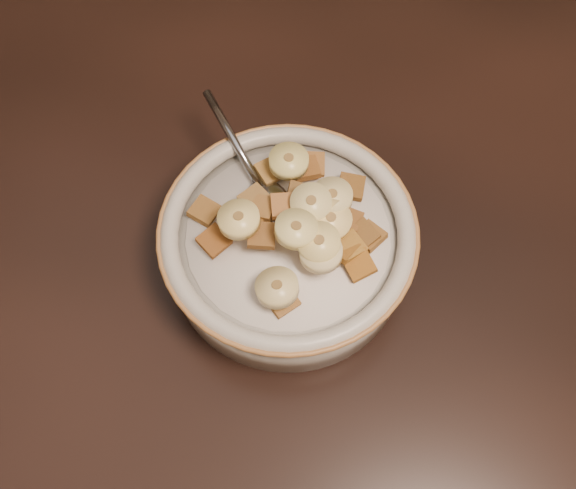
# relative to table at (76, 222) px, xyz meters

# --- Properties ---
(floor) EXTENTS (4.00, 4.50, 0.10)m
(floor) POSITION_rel_table_xyz_m (0.00, 0.00, -0.78)
(floor) COLOR #422816
(floor) RESTS_ON ground
(table) EXTENTS (1.41, 0.92, 0.04)m
(table) POSITION_rel_table_xyz_m (0.00, 0.00, 0.00)
(table) COLOR black
(table) RESTS_ON floor
(cereal_bowl) EXTENTS (0.19, 0.19, 0.05)m
(cereal_bowl) POSITION_rel_table_xyz_m (0.20, -0.02, 0.04)
(cereal_bowl) COLOR beige
(cereal_bowl) RESTS_ON table
(milk) EXTENTS (0.16, 0.16, 0.00)m
(milk) POSITION_rel_table_xyz_m (0.20, -0.02, 0.07)
(milk) COLOR silver
(milk) RESTS_ON cereal_bowl
(spoon) EXTENTS (0.05, 0.06, 0.01)m
(spoon) POSITION_rel_table_xyz_m (0.18, 0.00, 0.07)
(spoon) COLOR gray
(spoon) RESTS_ON cereal_bowl
(cereal_square_0) EXTENTS (0.02, 0.02, 0.01)m
(cereal_square_0) POSITION_rel_table_xyz_m (0.18, -0.03, 0.09)
(cereal_square_0) COLOR brown
(cereal_square_0) RESTS_ON milk
(cereal_square_1) EXTENTS (0.03, 0.03, 0.01)m
(cereal_square_1) POSITION_rel_table_xyz_m (0.20, -0.08, 0.07)
(cereal_square_1) COLOR olive
(cereal_square_1) RESTS_ON milk
(cereal_square_2) EXTENTS (0.02, 0.02, 0.01)m
(cereal_square_2) POSITION_rel_table_xyz_m (0.21, 0.04, 0.07)
(cereal_square_2) COLOR brown
(cereal_square_2) RESTS_ON milk
(cereal_square_3) EXTENTS (0.03, 0.03, 0.01)m
(cereal_square_3) POSITION_rel_table_xyz_m (0.26, -0.01, 0.07)
(cereal_square_3) COLOR brown
(cereal_square_3) RESTS_ON milk
(cereal_square_4) EXTENTS (0.03, 0.03, 0.01)m
(cereal_square_4) POSITION_rel_table_xyz_m (0.17, -0.00, 0.08)
(cereal_square_4) COLOR olive
(cereal_square_4) RESTS_ON milk
(cereal_square_5) EXTENTS (0.03, 0.03, 0.01)m
(cereal_square_5) POSITION_rel_table_xyz_m (0.13, -0.01, 0.07)
(cereal_square_5) COLOR olive
(cereal_square_5) RESTS_ON milk
(cereal_square_6) EXTENTS (0.02, 0.02, 0.01)m
(cereal_square_6) POSITION_rel_table_xyz_m (0.24, 0.03, 0.07)
(cereal_square_6) COLOR brown
(cereal_square_6) RESTS_ON milk
(cereal_square_7) EXTENTS (0.02, 0.02, 0.01)m
(cereal_square_7) POSITION_rel_table_xyz_m (0.19, -0.01, 0.09)
(cereal_square_7) COLOR #9D5B29
(cereal_square_7) RESTS_ON milk
(cereal_square_8) EXTENTS (0.03, 0.03, 0.01)m
(cereal_square_8) POSITION_rel_table_xyz_m (0.25, -0.04, 0.07)
(cereal_square_8) COLOR #9B601E
(cereal_square_8) RESTS_ON milk
(cereal_square_9) EXTENTS (0.03, 0.03, 0.01)m
(cereal_square_9) POSITION_rel_table_xyz_m (0.24, -0.03, 0.08)
(cereal_square_9) COLOR brown
(cereal_square_9) RESTS_ON milk
(cereal_square_10) EXTENTS (0.03, 0.03, 0.01)m
(cereal_square_10) POSITION_rel_table_xyz_m (0.25, -0.02, 0.07)
(cereal_square_10) COLOR brown
(cereal_square_10) RESTS_ON milk
(cereal_square_11) EXTENTS (0.02, 0.02, 0.01)m
(cereal_square_11) POSITION_rel_table_xyz_m (0.22, -0.04, 0.08)
(cereal_square_11) COLOR brown
(cereal_square_11) RESTS_ON milk
(cereal_square_12) EXTENTS (0.03, 0.03, 0.01)m
(cereal_square_12) POSITION_rel_table_xyz_m (0.20, 0.04, 0.07)
(cereal_square_12) COLOR brown
(cereal_square_12) RESTS_ON milk
(cereal_square_13) EXTENTS (0.03, 0.03, 0.01)m
(cereal_square_13) POSITION_rel_table_xyz_m (0.24, -0.03, 0.08)
(cereal_square_13) COLOR olive
(cereal_square_13) RESTS_ON milk
(cereal_square_14) EXTENTS (0.02, 0.02, 0.01)m
(cereal_square_14) POSITION_rel_table_xyz_m (0.20, 0.01, 0.08)
(cereal_square_14) COLOR brown
(cereal_square_14) RESTS_ON milk
(cereal_square_15) EXTENTS (0.02, 0.02, 0.01)m
(cereal_square_15) POSITION_rel_table_xyz_m (0.17, -0.01, 0.08)
(cereal_square_15) COLOR brown
(cereal_square_15) RESTS_ON milk
(cereal_square_16) EXTENTS (0.03, 0.03, 0.01)m
(cereal_square_16) POSITION_rel_table_xyz_m (0.14, -0.04, 0.08)
(cereal_square_16) COLOR brown
(cereal_square_16) RESTS_ON milk
(cereal_square_17) EXTENTS (0.03, 0.03, 0.01)m
(cereal_square_17) POSITION_rel_table_xyz_m (0.17, -0.02, 0.08)
(cereal_square_17) COLOR brown
(cereal_square_17) RESTS_ON milk
(cereal_square_18) EXTENTS (0.02, 0.03, 0.01)m
(cereal_square_18) POSITION_rel_table_xyz_m (0.24, -0.01, 0.07)
(cereal_square_18) COLOR brown
(cereal_square_18) RESTS_ON milk
(cereal_square_19) EXTENTS (0.03, 0.03, 0.01)m
(cereal_square_19) POSITION_rel_table_xyz_m (0.17, 0.03, 0.07)
(cereal_square_19) COLOR olive
(cereal_square_19) RESTS_ON milk
(banana_slice_0) EXTENTS (0.04, 0.04, 0.01)m
(banana_slice_0) POSITION_rel_table_xyz_m (0.23, -0.02, 0.09)
(banana_slice_0) COLOR #FFE388
(banana_slice_0) RESTS_ON milk
(banana_slice_1) EXTENTS (0.04, 0.04, 0.01)m
(banana_slice_1) POSITION_rel_table_xyz_m (0.22, -0.04, 0.09)
(banana_slice_1) COLOR beige
(banana_slice_1) RESTS_ON milk
(banana_slice_2) EXTENTS (0.04, 0.04, 0.01)m
(banana_slice_2) POSITION_rel_table_xyz_m (0.16, -0.03, 0.10)
(banana_slice_2) COLOR #EDD278
(banana_slice_2) RESTS_ON milk
(banana_slice_3) EXTENTS (0.03, 0.03, 0.02)m
(banana_slice_3) POSITION_rel_table_xyz_m (0.20, -0.07, 0.08)
(banana_slice_3) COLOR #FAEDA1
(banana_slice_3) RESTS_ON milk
(banana_slice_4) EXTENTS (0.04, 0.04, 0.02)m
(banana_slice_4) POSITION_rel_table_xyz_m (0.20, -0.03, 0.10)
(banana_slice_4) COLOR #F6E988
(banana_slice_4) RESTS_ON milk
(banana_slice_5) EXTENTS (0.04, 0.04, 0.01)m
(banana_slice_5) POSITION_rel_table_xyz_m (0.19, 0.03, 0.09)
(banana_slice_5) COLOR tan
(banana_slice_5) RESTS_ON milk
(banana_slice_6) EXTENTS (0.04, 0.04, 0.01)m
(banana_slice_6) POSITION_rel_table_xyz_m (0.21, -0.01, 0.10)
(banana_slice_6) COLOR #FFF7AC
(banana_slice_6) RESTS_ON milk
(banana_slice_7) EXTENTS (0.04, 0.04, 0.01)m
(banana_slice_7) POSITION_rel_table_xyz_m (0.22, 0.00, 0.09)
(banana_slice_7) COLOR #FCF1A8
(banana_slice_7) RESTS_ON milk
(banana_slice_8) EXTENTS (0.04, 0.04, 0.01)m
(banana_slice_8) POSITION_rel_table_xyz_m (0.22, -0.04, 0.10)
(banana_slice_8) COLOR #F9DF8D
(banana_slice_8) RESTS_ON milk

